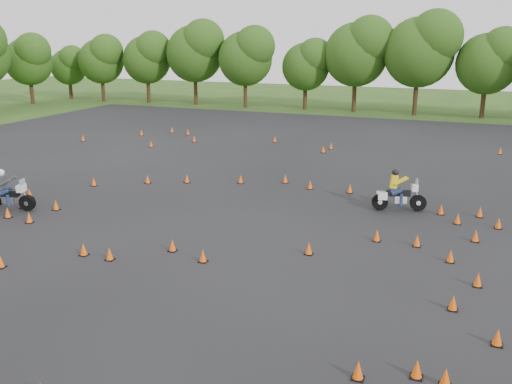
# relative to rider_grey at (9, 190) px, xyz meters

# --- Properties ---
(ground) EXTENTS (140.00, 140.00, 0.00)m
(ground) POSITION_rel_rider_grey_xyz_m (11.06, -1.00, -0.97)
(ground) COLOR #2D5119
(ground) RESTS_ON ground
(asphalt_pad) EXTENTS (62.00, 62.00, 0.00)m
(asphalt_pad) POSITION_rel_rider_grey_xyz_m (11.06, 5.00, -0.97)
(asphalt_pad) COLOR black
(asphalt_pad) RESTS_ON ground
(treeline) EXTENTS (87.28, 32.54, 10.63)m
(treeline) POSITION_rel_rider_grey_xyz_m (13.78, 33.65, 3.73)
(treeline) COLOR #2B4D16
(treeline) RESTS_ON ground
(traffic_cones) EXTENTS (36.04, 33.08, 0.45)m
(traffic_cones) POSITION_rel_rider_grey_xyz_m (10.89, 4.38, -0.74)
(traffic_cones) COLOR #FF590A
(traffic_cones) RESTS_ON asphalt_pad
(rider_grey) EXTENTS (2.61, 1.28, 1.93)m
(rider_grey) POSITION_rel_rider_grey_xyz_m (0.00, 0.00, 0.00)
(rider_grey) COLOR #393C3F
(rider_grey) RESTS_ON ground
(rider_yellow) EXTENTS (2.59, 1.44, 1.91)m
(rider_yellow) POSITION_rel_rider_grey_xyz_m (16.81, 6.41, -0.01)
(rider_yellow) COLOR gold
(rider_yellow) RESTS_ON ground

